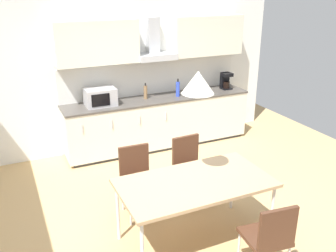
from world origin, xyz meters
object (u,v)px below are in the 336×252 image
object	(u,v)px
chair_near_right	(270,235)
chair_far_right	(189,163)
microwave	(100,97)
pendant_lamp	(198,82)
bottle_blue	(178,89)
chair_far_left	(137,174)
dining_table	(195,185)
bottle_brown	(146,92)
coffee_maker	(226,81)

from	to	relation	value
chair_near_right	chair_far_right	xyz separation A→B (m)	(0.00, 1.64, 0.00)
microwave	pendant_lamp	size ratio (longest dim) A/B	1.50
microwave	bottle_blue	world-z (taller)	bottle_blue
pendant_lamp	chair_far_right	bearing A→B (deg)	66.17
microwave	chair_far_left	world-z (taller)	microwave
microwave	bottle_blue	bearing A→B (deg)	-2.27
chair_near_right	chair_far_left	bearing A→B (deg)	113.74
bottle_blue	dining_table	xyz separation A→B (m)	(-1.04, -2.55, -0.30)
bottle_blue	chair_far_left	bearing A→B (deg)	-129.08
bottle_brown	dining_table	xyz separation A→B (m)	(-0.48, -2.65, -0.28)
chair_near_right	pendant_lamp	distance (m)	1.58
bottle_brown	chair_far_right	xyz separation A→B (m)	(-0.12, -1.83, -0.47)
chair_far_right	chair_near_right	bearing A→B (deg)	-90.16
bottle_brown	bottle_blue	bearing A→B (deg)	-10.13
coffee_maker	dining_table	distance (m)	3.35
chair_far_right	pendant_lamp	xyz separation A→B (m)	(-0.36, -0.82, 1.31)
dining_table	chair_near_right	distance (m)	0.91
chair_far_right	pendant_lamp	distance (m)	1.59
bottle_brown	chair_far_right	world-z (taller)	bottle_brown
microwave	chair_far_right	world-z (taller)	microwave
chair_far_right	pendant_lamp	size ratio (longest dim) A/B	2.72
chair_far_left	bottle_blue	bearing A→B (deg)	50.92
microwave	dining_table	distance (m)	2.64
bottle_brown	pendant_lamp	distance (m)	2.82
microwave	chair_far_right	bearing A→B (deg)	-69.28
coffee_maker	chair_far_right	bearing A→B (deg)	-133.21
coffee_maker	chair_near_right	xyz separation A→B (m)	(-1.70, -3.45, -0.50)
coffee_maker	bottle_blue	distance (m)	1.02
coffee_maker	pendant_lamp	bearing A→B (deg)	-128.09
microwave	dining_table	xyz separation A→B (m)	(0.31, -2.60, -0.31)
chair_near_right	microwave	bearing A→B (deg)	101.06
bottle_brown	chair_far_left	xyz separation A→B (m)	(-0.84, -1.83, -0.47)
pendant_lamp	chair_near_right	bearing A→B (deg)	-66.44
bottle_blue	chair_far_right	world-z (taller)	bottle_blue
chair_near_right	pendant_lamp	size ratio (longest dim) A/B	2.72
pendant_lamp	chair_far_left	bearing A→B (deg)	113.92
bottle_brown	chair_far_right	size ratio (longest dim) A/B	0.31
chair_far_left	pendant_lamp	size ratio (longest dim) A/B	2.72
pendant_lamp	microwave	bearing A→B (deg)	96.82
bottle_brown	chair_far_left	distance (m)	2.07
coffee_maker	chair_far_left	size ratio (longest dim) A/B	0.34
coffee_maker	chair_far_right	size ratio (longest dim) A/B	0.34
bottle_brown	microwave	bearing A→B (deg)	-176.66
dining_table	coffee_maker	bearing A→B (deg)	51.91
chair_near_right	pendant_lamp	world-z (taller)	pendant_lamp
chair_far_right	bottle_brown	bearing A→B (deg)	86.31
chair_near_right	bottle_brown	bearing A→B (deg)	87.98
microwave	chair_near_right	bearing A→B (deg)	-78.94
chair_far_right	chair_far_left	distance (m)	0.73
bottle_blue	dining_table	world-z (taller)	bottle_blue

